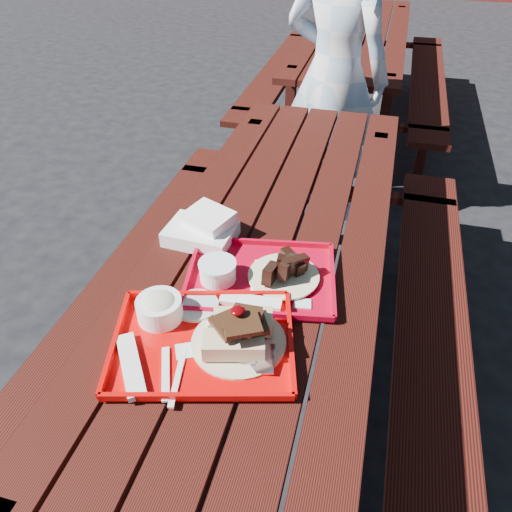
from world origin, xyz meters
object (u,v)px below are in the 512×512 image
picnic_table_near (267,289)px  picnic_table_far (354,57)px  near_tray (203,330)px  person (335,76)px  far_tray (258,276)px

picnic_table_near → picnic_table_far: bearing=90.0°
picnic_table_far → near_tray: bearing=-91.1°
picnic_table_far → person: person is taller
picnic_table_near → picnic_table_far: 2.80m
picnic_table_near → person: bearing=89.8°
picnic_table_near → picnic_table_far: size_ratio=1.00×
picnic_table_far → person: bearing=-89.8°
near_tray → far_tray: 0.27m
picnic_table_far → far_tray: bearing=-89.7°
far_tray → near_tray: bearing=-106.8°
picnic_table_near → picnic_table_far: (0.00, 2.80, 0.00)m
near_tray → person: person is taller
near_tray → picnic_table_far: bearing=88.9°
picnic_table_near → near_tray: 0.50m
picnic_table_far → far_tray: 2.99m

